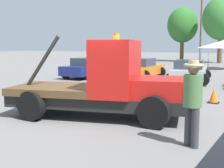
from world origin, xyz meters
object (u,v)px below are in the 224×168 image
parked_car_orange (140,69)px  utility_pole (201,23)px  person_near_truck (193,96)px  parked_car_navy (90,68)px  tree_right (221,19)px  traffic_cone (214,96)px  parked_car_silver (189,72)px  tree_center (182,25)px  tow_truck (108,86)px

parked_car_orange → utility_pole: 24.29m
person_near_truck → parked_car_navy: size_ratio=0.40×
tree_right → traffic_cone: tree_right is taller
parked_car_navy → parked_car_silver: bearing=-86.7°
tree_center → utility_pole: size_ratio=0.74×
tow_truck → tree_right: 31.86m
parked_car_silver → utility_pole: bearing=1.9°
traffic_cone → utility_pole: (-7.54, 30.63, 4.80)m
traffic_cone → parked_car_silver: bearing=112.7°
parked_car_navy → utility_pole: bearing=-3.2°
parked_car_silver → tree_center: (-7.00, 22.70, 4.11)m
parked_car_navy → traffic_cone: (9.33, -5.78, -0.39)m
parked_car_orange → person_near_truck: bearing=-153.0°
tow_truck → parked_car_navy: bearing=111.2°
person_near_truck → parked_car_orange: 13.98m
utility_pole → parked_car_silver: bearing=-78.5°
parked_car_silver → traffic_cone: 6.58m
parked_car_navy → tree_right: 22.74m
parked_car_navy → utility_pole: 25.30m
person_near_truck → parked_car_navy: 15.05m
parked_car_navy → tree_center: (-0.21, 22.98, 4.11)m
parked_car_silver → tree_right: (-1.96, 21.45, 4.66)m
parked_car_orange → tree_center: 22.64m
tree_center → parked_car_navy: bearing=-89.5°
tow_truck → parked_car_navy: (-6.95, 9.77, -0.33)m
person_near_truck → utility_pole: bearing=47.6°
traffic_cone → parked_car_navy: bearing=148.2°
person_near_truck → parked_car_silver: size_ratio=0.41×
parked_car_orange → traffic_cone: parked_car_orange is taller
tow_truck → person_near_truck: tow_truck is taller
person_near_truck → tree_right: 33.70m
utility_pole → tree_right: bearing=-45.7°
tree_center → parked_car_silver: bearing=-72.9°
parked_car_silver → person_near_truck: bearing=-174.6°
person_near_truck → parked_car_orange: person_near_truck is taller
parked_car_navy → parked_car_orange: bearing=-72.3°
person_near_truck → tree_right: size_ratio=0.24×
tree_right → utility_pole: 4.37m
traffic_cone → tree_center: bearing=108.3°
tree_center → tree_right: 5.22m
tree_center → utility_pole: bearing=43.1°
tree_center → traffic_cone: bearing=-71.7°
parked_car_orange → parked_car_navy: bearing=105.8°
traffic_cone → tree_right: bearing=99.3°
tow_truck → tree_center: (-7.15, 32.75, 3.78)m
person_near_truck → parked_car_silver: person_near_truck is taller
tow_truck → utility_pole: 35.23m
parked_car_navy → tree_right: tree_right is taller
parked_car_silver → traffic_cone: bearing=-166.9°
tow_truck → utility_pole: (-5.16, 34.62, 4.07)m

